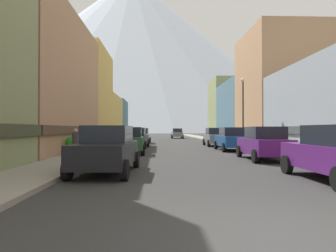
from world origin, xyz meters
TOP-DOWN VIEW (x-y plane):
  - ground_plane at (0.00, 0.00)m, footprint 400.00×400.00m
  - sidewalk_left at (-6.25, 35.00)m, footprint 2.50×100.00m
  - sidewalk_right at (6.25, 35.00)m, footprint 2.50×100.00m
  - storefront_left_1 at (-12.48, 16.87)m, footprint 10.25×13.94m
  - storefront_left_2 at (-11.29, 28.39)m, footprint 7.88×9.04m
  - storefront_left_3 at (-11.84, 38.25)m, footprint 8.98×10.42m
  - storefront_left_4 at (-12.28, 47.96)m, footprint 9.86×8.28m
  - storefront_right_2 at (10.99, 26.78)m, footprint 7.29×9.55m
  - storefront_right_3 at (11.33, 37.28)m, footprint 7.96×11.36m
  - storefront_right_4 at (12.34, 47.05)m, footprint 9.99×8.13m
  - car_left_0 at (-3.80, 6.85)m, footprint 2.22×4.47m
  - car_left_1 at (-3.80, 15.67)m, footprint 2.21×4.47m
  - car_left_2 at (-3.80, 21.84)m, footprint 2.24×4.48m
  - car_left_3 at (-3.80, 30.38)m, footprint 2.13×4.43m
  - car_right_1 at (3.80, 11.34)m, footprint 2.21×4.47m
  - car_right_2 at (3.80, 18.30)m, footprint 2.13×4.43m
  - car_right_3 at (3.80, 24.71)m, footprint 2.16×4.44m
  - car_driving_0 at (1.60, 48.98)m, footprint 2.06×4.40m
  - trash_bin_right at (6.35, 10.28)m, footprint 0.59×0.59m
  - potted_plant_0 at (-7.00, 13.41)m, footprint 0.75×0.75m
  - potted_plant_1 at (7.00, 16.07)m, footprint 0.57×0.57m
  - potted_plant_2 at (-7.00, 16.63)m, footprint 0.67×0.67m
  - pedestrian_0 at (-6.25, 11.50)m, footprint 0.36×0.36m
  - pedestrian_1 at (6.25, 16.72)m, footprint 0.36×0.36m
  - pedestrian_2 at (6.25, 16.97)m, footprint 0.36×0.36m
  - streetlamp_right at (5.35, 20.56)m, footprint 0.36×0.36m
  - mountain_backdrop at (-24.49, 260.00)m, footprint 299.28×299.28m

SIDE VIEW (x-z plane):
  - ground_plane at x=0.00m, z-range 0.00..0.00m
  - sidewalk_left at x=-6.25m, z-range 0.00..0.15m
  - sidewalk_right at x=6.25m, z-range 0.00..0.15m
  - potted_plant_1 at x=7.00m, z-range 0.19..1.09m
  - trash_bin_right at x=6.35m, z-range 0.15..1.13m
  - potted_plant_0 at x=-7.00m, z-range 0.22..1.31m
  - potted_plant_2 at x=-7.00m, z-range 0.25..1.29m
  - pedestrian_0 at x=-6.25m, z-range 0.08..1.61m
  - pedestrian_2 at x=6.25m, z-range 0.08..1.68m
  - car_left_0 at x=-3.80m, z-range 0.01..1.79m
  - car_left_1 at x=-3.80m, z-range 0.01..1.79m
  - car_left_2 at x=-3.80m, z-range 0.01..1.79m
  - car_left_3 at x=-3.80m, z-range 0.01..1.79m
  - car_right_1 at x=3.80m, z-range 0.01..1.79m
  - car_right_2 at x=3.80m, z-range 0.01..1.79m
  - car_right_3 at x=3.80m, z-range 0.01..1.79m
  - car_driving_0 at x=1.60m, z-range 0.01..1.79m
  - pedestrian_1 at x=6.25m, z-range 0.09..1.80m
  - storefront_left_3 at x=-11.84m, z-range -0.12..6.28m
  - storefront_left_4 at x=-12.28m, z-range -0.12..6.57m
  - streetlamp_right at x=5.35m, z-range 1.06..6.92m
  - storefront_right_3 at x=11.33m, z-range -0.15..8.15m
  - storefront_left_1 at x=-12.48m, z-range -0.16..9.54m
  - storefront_right_4 at x=12.34m, z-range -0.17..10.10m
  - storefront_left_2 at x=-11.29m, z-range -0.17..10.17m
  - storefront_right_2 at x=10.99m, z-range -0.18..11.71m
  - mountain_backdrop at x=-24.49m, z-range 0.00..137.73m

